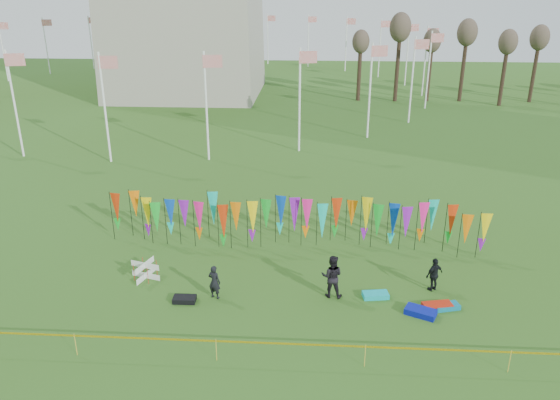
# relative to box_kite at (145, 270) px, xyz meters

# --- Properties ---
(ground) EXTENTS (160.00, 160.00, 0.00)m
(ground) POSITION_rel_box_kite_xyz_m (6.28, -2.91, -0.41)
(ground) COLOR #315718
(ground) RESTS_ON ground
(flagpole_ring) EXTENTS (57.40, 56.16, 8.00)m
(flagpole_ring) POSITION_rel_box_kite_xyz_m (-7.72, 45.09, 3.59)
(flagpole_ring) COLOR white
(flagpole_ring) RESTS_ON ground
(banner_row) EXTENTS (18.64, 0.64, 2.47)m
(banner_row) POSITION_rel_box_kite_xyz_m (6.56, 3.73, 1.18)
(banner_row) COLOR black
(banner_row) RESTS_ON ground
(caution_tape_near) EXTENTS (26.00, 0.02, 0.90)m
(caution_tape_near) POSITION_rel_box_kite_xyz_m (6.06, -5.54, 0.37)
(caution_tape_near) COLOR #FFDC05
(caution_tape_near) RESTS_ON ground
(box_kite) EXTENTS (0.74, 0.74, 0.82)m
(box_kite) POSITION_rel_box_kite_xyz_m (0.00, 0.00, 0.00)
(box_kite) COLOR red
(box_kite) RESTS_ON ground
(person_left) EXTENTS (0.65, 0.57, 1.51)m
(person_left) POSITION_rel_box_kite_xyz_m (3.39, -1.41, 0.34)
(person_left) COLOR black
(person_left) RESTS_ON ground
(person_mid) EXTENTS (0.98, 0.68, 1.89)m
(person_mid) POSITION_rel_box_kite_xyz_m (8.31, -0.96, 0.54)
(person_mid) COLOR black
(person_mid) RESTS_ON ground
(person_right) EXTENTS (1.02, 0.91, 1.52)m
(person_right) POSITION_rel_box_kite_xyz_m (12.72, -0.20, 0.35)
(person_right) COLOR black
(person_right) RESTS_ON ground
(kite_bag_turquoise) EXTENTS (1.14, 0.69, 0.22)m
(kite_bag_turquoise) POSITION_rel_box_kite_xyz_m (10.18, -0.97, -0.30)
(kite_bag_turquoise) COLOR #0DBEC4
(kite_bag_turquoise) RESTS_ON ground
(kite_bag_blue) EXTENTS (1.36, 1.09, 0.25)m
(kite_bag_blue) POSITION_rel_box_kite_xyz_m (11.85, -2.18, -0.28)
(kite_bag_blue) COLOR #0A17A3
(kite_bag_blue) RESTS_ON ground
(kite_bag_red) EXTENTS (1.28, 0.78, 0.22)m
(kite_bag_red) POSITION_rel_box_kite_xyz_m (12.62, -1.67, -0.30)
(kite_bag_red) COLOR red
(kite_bag_red) RESTS_ON ground
(kite_bag_black) EXTENTS (0.96, 0.57, 0.22)m
(kite_bag_black) POSITION_rel_box_kite_xyz_m (2.17, -1.80, -0.30)
(kite_bag_black) COLOR black
(kite_bag_black) RESTS_ON ground
(kite_bag_teal) EXTENTS (1.13, 0.76, 0.20)m
(kite_bag_teal) POSITION_rel_box_kite_xyz_m (12.99, -1.66, -0.31)
(kite_bag_teal) COLOR #0B7A9D
(kite_bag_teal) RESTS_ON ground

